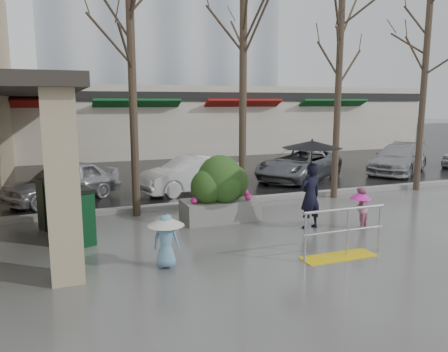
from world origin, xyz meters
TOP-DOWN VIEW (x-y plane):
  - ground at (0.00, 0.00)m, footprint 120.00×120.00m
  - street_asphalt at (0.00, 22.00)m, footprint 120.00×36.00m
  - curb at (0.00, 4.00)m, footprint 120.00×0.30m
  - canopy_slab at (-4.80, 8.00)m, footprint 2.80×18.00m
  - pillar_front at (-3.90, -0.50)m, footprint 0.55×0.55m
  - pillar_back at (-3.90, 6.00)m, footprint 0.55×0.55m
  - storefront_row at (2.00, 17.97)m, footprint 34.00×6.74m
  - handrail at (1.36, -1.20)m, footprint 1.90×0.50m
  - tree_west at (-2.00, 3.60)m, footprint 3.20×3.20m
  - tree_midwest at (1.20, 3.60)m, footprint 3.20×3.20m
  - tree_mideast at (4.50, 3.60)m, footprint 3.20×3.20m
  - tree_east at (8.00, 3.60)m, footprint 3.20×3.20m
  - woman at (1.85, 0.81)m, footprint 1.47×1.47m
  - child_pink at (3.00, 0.35)m, footprint 0.64×0.60m
  - child_blue at (-2.12, -0.49)m, footprint 0.71×0.71m
  - planter at (0.02, 2.32)m, footprint 2.02×1.19m
  - news_boxes at (-3.90, 2.28)m, footprint 1.31×2.30m
  - car_a at (-3.88, 6.22)m, footprint 3.95×3.14m
  - car_b at (0.36, 6.16)m, footprint 4.04×2.31m
  - car_c at (5.10, 6.89)m, footprint 4.94×4.23m
  - car_d at (10.12, 6.87)m, footprint 4.59×3.88m

SIDE VIEW (x-z plane):
  - ground at x=0.00m, z-range 0.00..0.00m
  - street_asphalt at x=0.00m, z-range 0.00..0.01m
  - curb at x=0.00m, z-range 0.00..0.15m
  - handrail at x=1.36m, z-range -0.14..0.89m
  - child_pink at x=3.00m, z-range 0.07..1.12m
  - car_a at x=-3.88m, z-range 0.00..1.26m
  - car_b at x=0.36m, z-range 0.00..1.26m
  - car_c at x=5.10m, z-range 0.00..1.26m
  - car_d at x=10.12m, z-range 0.00..1.26m
  - news_boxes at x=-3.90m, z-range 0.00..1.27m
  - child_blue at x=-2.12m, z-range 0.13..1.19m
  - planter at x=0.02m, z-range -0.04..1.72m
  - woman at x=1.85m, z-range 0.34..2.59m
  - pillar_front at x=-3.90m, z-range 0.00..3.50m
  - pillar_back at x=-3.90m, z-range 0.00..3.50m
  - storefront_row at x=2.00m, z-range 0.01..4.01m
  - canopy_slab at x=-4.80m, z-range 3.50..3.75m
  - tree_mideast at x=4.50m, z-range 1.61..8.11m
  - tree_west at x=-2.00m, z-range 1.68..8.48m
  - tree_midwest at x=1.20m, z-range 1.73..8.73m
  - tree_east at x=8.00m, z-range 1.78..8.98m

